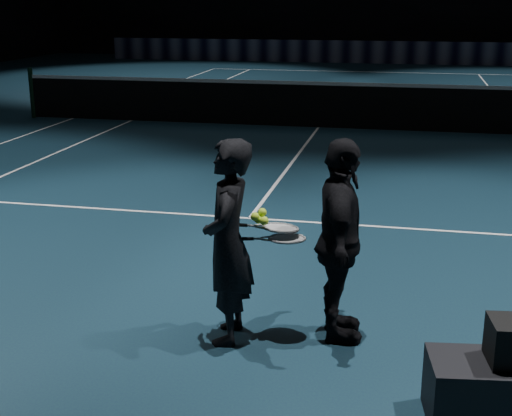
{
  "coord_description": "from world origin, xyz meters",
  "views": [
    {
      "loc": [
        1.82,
        -14.46,
        2.58
      ],
      "look_at": [
        0.73,
        -9.43,
        1.05
      ],
      "focal_mm": 50.0,
      "sensor_mm": 36.0,
      "label": 1
    }
  ],
  "objects_px": {
    "player_b": "(340,241)",
    "racket_upper": "(280,228)",
    "player_a": "(228,242)",
    "tennis_balls": "(262,218)",
    "racket_lower": "(287,238)"
  },
  "relations": [
    {
      "from": "tennis_balls",
      "to": "player_b",
      "type": "bearing_deg",
      "value": 13.07
    },
    {
      "from": "racket_lower",
      "to": "racket_upper",
      "type": "xyz_separation_m",
      "value": [
        -0.06,
        0.03,
        0.07
      ]
    },
    {
      "from": "player_b",
      "to": "racket_upper",
      "type": "height_order",
      "value": "player_b"
    },
    {
      "from": "racket_lower",
      "to": "racket_upper",
      "type": "relative_size",
      "value": 1.0
    },
    {
      "from": "racket_lower",
      "to": "tennis_balls",
      "type": "bearing_deg",
      "value": 178.53
    },
    {
      "from": "racket_upper",
      "to": "racket_lower",
      "type": "bearing_deg",
      "value": -42.66
    },
    {
      "from": "player_a",
      "to": "player_b",
      "type": "height_order",
      "value": "same"
    },
    {
      "from": "racket_lower",
      "to": "player_b",
      "type": "bearing_deg",
      "value": 0.0
    },
    {
      "from": "player_b",
      "to": "racket_upper",
      "type": "relative_size",
      "value": 2.34
    },
    {
      "from": "player_a",
      "to": "racket_upper",
      "type": "relative_size",
      "value": 2.34
    },
    {
      "from": "player_b",
      "to": "tennis_balls",
      "type": "bearing_deg",
      "value": 95.26
    },
    {
      "from": "player_a",
      "to": "player_b",
      "type": "xyz_separation_m",
      "value": [
        0.83,
        0.2,
        0.0
      ]
    },
    {
      "from": "player_b",
      "to": "tennis_balls",
      "type": "height_order",
      "value": "player_b"
    },
    {
      "from": "player_a",
      "to": "racket_lower",
      "type": "xyz_separation_m",
      "value": [
        0.44,
        0.11,
        0.03
      ]
    },
    {
      "from": "player_b",
      "to": "racket_upper",
      "type": "distance_m",
      "value": 0.46
    }
  ]
}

